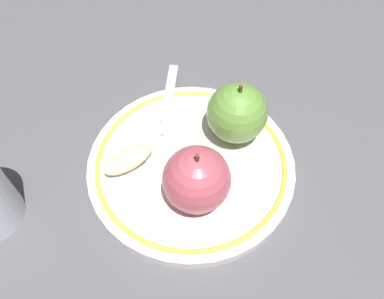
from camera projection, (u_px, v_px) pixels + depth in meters
The scene contains 6 objects.
ground_plane at pixel (195, 172), 0.45m from camera, with size 2.00×2.00×0.00m, color #4F4E54.
plate at pixel (192, 163), 0.44m from camera, with size 0.24×0.24×0.02m.
apple_red_whole at pixel (197, 179), 0.38m from camera, with size 0.07×0.07×0.08m.
apple_second_whole at pixel (237, 113), 0.43m from camera, with size 0.07×0.07×0.08m.
apple_slice_front at pixel (128, 159), 0.43m from camera, with size 0.06×0.03×0.02m, color beige.
fork at pixel (166, 113), 0.48m from camera, with size 0.14×0.15×0.00m.
Camera 1 is at (-0.17, 0.17, 0.38)m, focal length 35.00 mm.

